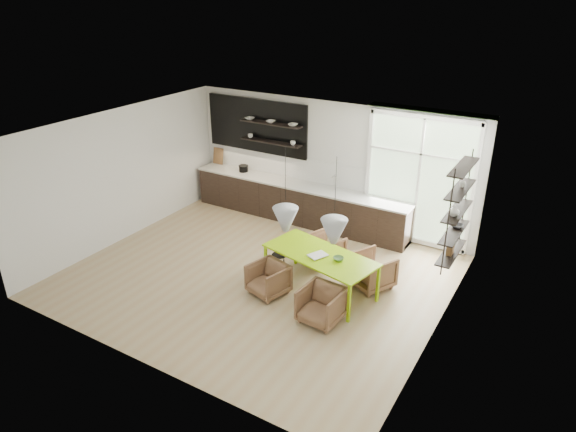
% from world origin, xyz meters
% --- Properties ---
extents(room, '(7.02, 6.01, 2.91)m').
position_xyz_m(room, '(0.58, 1.10, 1.46)').
color(room, tan).
rests_on(room, ground).
extents(kitchen_run, '(5.54, 0.69, 2.75)m').
position_xyz_m(kitchen_run, '(-0.69, 2.69, 0.60)').
color(kitchen_run, black).
rests_on(kitchen_run, ground).
extents(right_shelving, '(0.26, 1.22, 1.90)m').
position_xyz_m(right_shelving, '(3.36, 1.17, 1.65)').
color(right_shelving, black).
rests_on(right_shelving, ground).
extents(dining_table, '(2.25, 1.38, 0.76)m').
position_xyz_m(dining_table, '(1.29, 0.17, 0.71)').
color(dining_table, '#91CB07').
rests_on(dining_table, ground).
extents(armchair_back_left, '(0.87, 0.88, 0.62)m').
position_xyz_m(armchair_back_left, '(0.89, 1.16, 0.31)').
color(armchair_back_left, brown).
rests_on(armchair_back_left, ground).
extents(armchair_back_right, '(0.96, 0.97, 0.66)m').
position_xyz_m(armchair_back_right, '(2.06, 0.80, 0.33)').
color(armchair_back_right, brown).
rests_on(armchair_back_right, ground).
extents(armchair_front_left, '(0.79, 0.80, 0.60)m').
position_xyz_m(armchair_front_left, '(0.52, -0.41, 0.30)').
color(armchair_front_left, brown).
rests_on(armchair_front_left, ground).
extents(armchair_front_right, '(0.72, 0.74, 0.63)m').
position_xyz_m(armchair_front_right, '(1.75, -0.67, 0.31)').
color(armchair_front_right, brown).
rests_on(armchair_front_right, ground).
extents(wire_stool, '(0.31, 0.31, 0.40)m').
position_xyz_m(wire_stool, '(0.30, 0.34, 0.26)').
color(wire_stool, black).
rests_on(wire_stool, ground).
extents(table_book, '(0.37, 0.41, 0.03)m').
position_xyz_m(table_book, '(1.17, 0.13, 0.78)').
color(table_book, white).
rests_on(table_book, dining_table).
extents(table_bowl, '(0.23, 0.23, 0.06)m').
position_xyz_m(table_bowl, '(1.67, 0.13, 0.79)').
color(table_bowl, '#58834D').
rests_on(table_bowl, dining_table).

